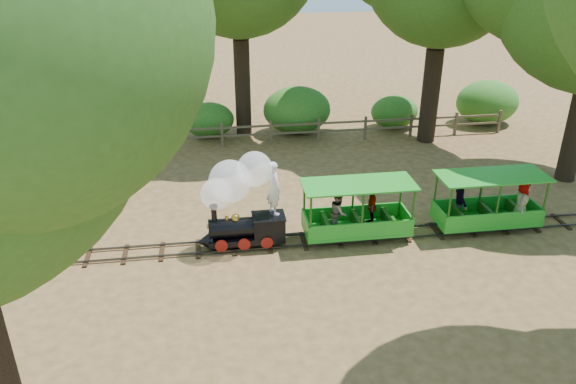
{
  "coord_description": "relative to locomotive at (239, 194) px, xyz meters",
  "views": [
    {
      "loc": [
        -3.45,
        -13.7,
        8.27
      ],
      "look_at": [
        -1.38,
        0.5,
        1.38
      ],
      "focal_mm": 35.0,
      "sensor_mm": 36.0,
      "label": 1
    }
  ],
  "objects": [
    {
      "name": "locomotive",
      "position": [
        0.0,
        0.0,
        0.0
      ],
      "size": [
        2.47,
        1.16,
        2.83
      ],
      "color": "black",
      "rests_on": "ground"
    },
    {
      "name": "fence",
      "position": [
        2.79,
        7.92,
        -1.02
      ],
      "size": [
        18.1,
        0.1,
        1.0
      ],
      "color": "brown",
      "rests_on": "ground"
    },
    {
      "name": "shrub_east",
      "position": [
        11.79,
        9.22,
        -0.62
      ],
      "size": [
        2.84,
        2.18,
        1.96
      ],
      "primitive_type": "ellipsoid",
      "color": "#2D6B1E",
      "rests_on": "ground"
    },
    {
      "name": "carriage_rear",
      "position": [
        7.21,
        -0.06,
        -0.79
      ],
      "size": [
        3.16,
        1.36,
        1.64
      ],
      "color": "green",
      "rests_on": "track"
    },
    {
      "name": "carriage_front",
      "position": [
        3.26,
        -0.08,
        -0.85
      ],
      "size": [
        3.16,
        1.29,
        1.64
      ],
      "color": "green",
      "rests_on": "track"
    },
    {
      "name": "shrub_mid_e",
      "position": [
        7.46,
        9.22,
        -0.87
      ],
      "size": [
        2.1,
        1.62,
        1.46
      ],
      "primitive_type": "ellipsoid",
      "color": "#2D6B1E",
      "rests_on": "ground"
    },
    {
      "name": "shrub_west",
      "position": [
        -0.71,
        9.22,
        -0.86
      ],
      "size": [
        2.14,
        1.65,
        1.48
      ],
      "primitive_type": "ellipsoid",
      "color": "#2D6B1E",
      "rests_on": "ground"
    },
    {
      "name": "shrub_mid_w",
      "position": [
        3.08,
        9.22,
        -0.59
      ],
      "size": [
        2.92,
        2.25,
        2.02
      ],
      "primitive_type": "ellipsoid",
      "color": "#2D6B1E",
      "rests_on": "ground"
    },
    {
      "name": "track",
      "position": [
        2.79,
        -0.08,
        -1.53
      ],
      "size": [
        22.0,
        1.0,
        0.1
      ],
      "color": "#3F3D3A",
      "rests_on": "ground"
    },
    {
      "name": "ground",
      "position": [
        2.79,
        -0.08,
        -1.6
      ],
      "size": [
        90.0,
        90.0,
        0.0
      ],
      "primitive_type": "plane",
      "color": "#A06F44",
      "rests_on": "ground"
    }
  ]
}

